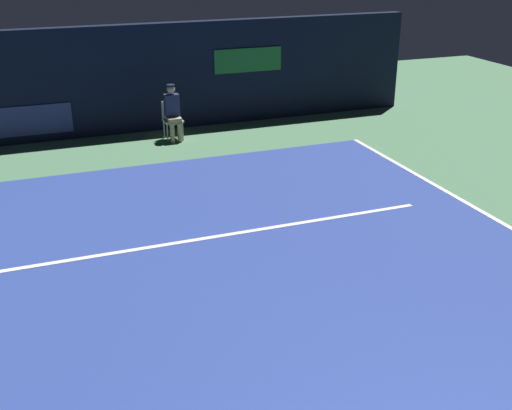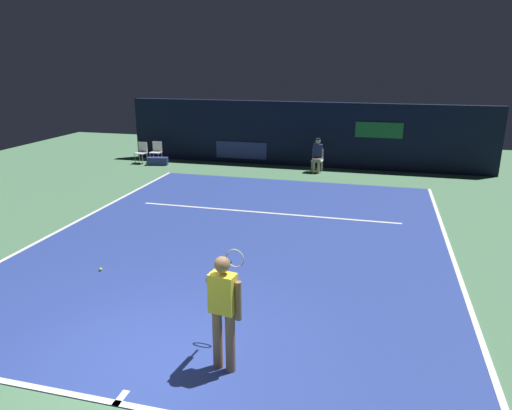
# 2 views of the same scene
# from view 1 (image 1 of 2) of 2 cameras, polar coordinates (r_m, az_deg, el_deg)

# --- Properties ---
(ground_plane) EXTENTS (29.40, 29.40, 0.00)m
(ground_plane) POSITION_cam_1_polar(r_m,az_deg,el_deg) (8.78, 0.39, -8.54)
(ground_plane) COLOR #4C7A56
(court_surface) EXTENTS (9.64, 12.08, 0.01)m
(court_surface) POSITION_cam_1_polar(r_m,az_deg,el_deg) (8.78, 0.39, -8.51)
(court_surface) COLOR navy
(court_surface) RESTS_ON ground
(line_service) EXTENTS (7.52, 0.10, 0.01)m
(line_service) POSITION_cam_1_polar(r_m,az_deg,el_deg) (10.53, -3.77, -2.84)
(line_service) COLOR white
(line_service) RESTS_ON court_surface
(back_wall) EXTENTS (14.86, 0.33, 2.60)m
(back_wall) POSITION_cam_1_polar(r_m,az_deg,el_deg) (16.26, -10.97, 10.83)
(back_wall) COLOR black
(back_wall) RESTS_ON ground
(line_judge_on_chair) EXTENTS (0.44, 0.53, 1.32)m
(line_judge_on_chair) POSITION_cam_1_polar(r_m,az_deg,el_deg) (15.53, -7.38, 8.18)
(line_judge_on_chair) COLOR white
(line_judge_on_chair) RESTS_ON ground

